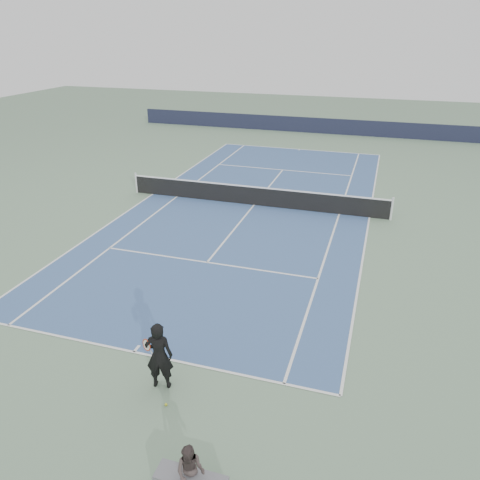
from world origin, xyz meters
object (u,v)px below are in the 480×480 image
(tennis_player, at_px, (159,356))
(spectator_bench, at_px, (191,478))
(tennis_ball, at_px, (166,405))
(tennis_net, at_px, (254,195))

(tennis_player, xyz_separation_m, spectator_bench, (1.82, -2.46, -0.50))
(tennis_player, distance_m, spectator_bench, 3.10)
(tennis_player, distance_m, tennis_ball, 1.12)
(spectator_bench, bearing_deg, tennis_net, 101.46)
(spectator_bench, bearing_deg, tennis_player, 126.51)
(tennis_player, relative_size, spectator_bench, 1.29)
(tennis_player, bearing_deg, tennis_net, 95.68)
(tennis_net, height_order, spectator_bench, spectator_bench)
(tennis_ball, bearing_deg, tennis_net, 97.11)
(tennis_net, xyz_separation_m, tennis_ball, (1.67, -13.39, -0.47))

